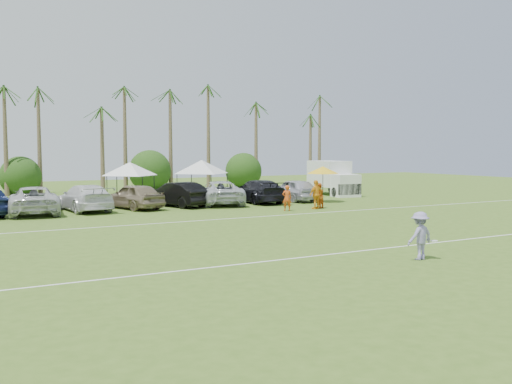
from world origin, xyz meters
TOP-DOWN VIEW (x-y plane):
  - ground at (0.00, 0.00)m, footprint 120.00×120.00m
  - field_lines at (0.00, 8.00)m, footprint 80.00×12.10m
  - palm_tree_4 at (-4.00, 38.00)m, footprint 2.40×2.40m
  - palm_tree_5 at (0.00, 38.00)m, footprint 2.40×2.40m
  - palm_tree_6 at (4.00, 38.00)m, footprint 2.40×2.40m
  - palm_tree_7 at (8.00, 38.00)m, footprint 2.40×2.40m
  - palm_tree_8 at (13.00, 38.00)m, footprint 2.40×2.40m
  - palm_tree_9 at (18.00, 38.00)m, footprint 2.40×2.40m
  - palm_tree_10 at (23.00, 38.00)m, footprint 2.40×2.40m
  - palm_tree_11 at (27.00, 38.00)m, footprint 2.40×2.40m
  - bush_tree_1 at (-6.00, 39.00)m, footprint 4.00×4.00m
  - bush_tree_2 at (6.00, 39.00)m, footprint 4.00×4.00m
  - bush_tree_3 at (16.00, 39.00)m, footprint 4.00×4.00m
  - sideline_player_a at (7.59, 15.99)m, footprint 0.72×0.61m
  - sideline_player_b at (10.40, 16.37)m, footprint 1.02×0.92m
  - sideline_player_c at (9.94, 16.02)m, footprint 1.21×0.66m
  - box_truck at (18.13, 25.13)m, footprint 2.87×6.04m
  - canopy_tent_left at (0.52, 27.34)m, footprint 4.39×4.39m
  - canopy_tent_right at (5.83, 25.81)m, footprint 4.60×4.60m
  - market_umbrella at (13.29, 19.91)m, footprint 2.46×2.46m
  - frisbee_player at (3.00, -0.41)m, footprint 1.25×0.74m
  - parked_car_2 at (-7.18, 22.03)m, footprint 3.59×6.53m
  - parked_car_3 at (-3.99, 22.36)m, footprint 2.88×6.14m
  - parked_car_4 at (-0.80, 22.06)m, footprint 3.37×5.45m
  - parked_car_5 at (2.39, 22.16)m, footprint 3.26×5.56m
  - parked_car_6 at (5.57, 22.04)m, footprint 4.43×6.77m
  - parked_car_7 at (8.76, 21.99)m, footprint 2.84×6.12m
  - parked_car_8 at (11.95, 21.84)m, footprint 2.13×5.12m

SIDE VIEW (x-z plane):
  - ground at x=0.00m, z-range 0.00..0.00m
  - field_lines at x=0.00m, z-range 0.00..0.01m
  - sideline_player_a at x=7.59m, z-range 0.00..1.68m
  - sideline_player_b at x=10.40m, z-range 0.00..1.73m
  - parked_car_2 at x=-7.18m, z-range 0.00..1.73m
  - parked_car_3 at x=-3.99m, z-range 0.00..1.73m
  - parked_car_4 at x=-0.80m, z-range 0.00..1.73m
  - parked_car_5 at x=2.39m, z-range 0.00..1.73m
  - parked_car_6 at x=5.57m, z-range 0.00..1.73m
  - parked_car_7 at x=8.76m, z-range 0.00..1.73m
  - parked_car_8 at x=11.95m, z-range 0.00..1.73m
  - frisbee_player at x=3.00m, z-range 0.00..1.76m
  - sideline_player_c at x=9.94m, z-range 0.00..1.97m
  - box_truck at x=18.13m, z-range 0.10..3.11m
  - bush_tree_1 at x=-6.00m, z-range -0.20..3.80m
  - bush_tree_2 at x=6.00m, z-range -0.20..3.80m
  - bush_tree_3 at x=16.00m, z-range -0.20..3.80m
  - market_umbrella at x=13.29m, z-range 1.09..3.83m
  - canopy_tent_left at x=0.52m, z-range 1.27..4.82m
  - canopy_tent_right at x=5.83m, z-range 1.33..5.06m
  - palm_tree_4 at x=-4.00m, z-range 3.03..11.93m
  - palm_tree_8 at x=13.00m, z-range 3.03..11.93m
  - palm_tree_5 at x=0.00m, z-range 3.40..13.30m
  - palm_tree_9 at x=18.00m, z-range 3.40..13.30m
  - palm_tree_6 at x=4.00m, z-range 3.76..14.66m
  - palm_tree_10 at x=23.00m, z-range 3.76..14.66m
  - palm_tree_7 at x=8.00m, z-range 4.11..16.01m
  - palm_tree_11 at x=27.00m, z-range 4.11..16.01m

